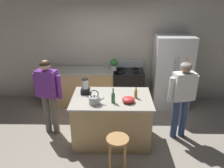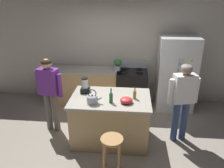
{
  "view_description": "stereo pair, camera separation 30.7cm",
  "coord_description": "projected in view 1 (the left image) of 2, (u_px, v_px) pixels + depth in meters",
  "views": [
    {
      "loc": [
        0.07,
        -3.74,
        2.79
      ],
      "look_at": [
        0.0,
        0.3,
        1.09
      ],
      "focal_mm": 35.51,
      "sensor_mm": 36.0,
      "label": 1
    },
    {
      "loc": [
        0.38,
        -3.72,
        2.79
      ],
      "look_at": [
        0.0,
        0.3,
        1.09
      ],
      "focal_mm": 35.51,
      "sensor_mm": 36.0,
      "label": 2
    }
  ],
  "objects": [
    {
      "name": "person_by_sink_right",
      "position": [
        182.0,
        94.0,
        4.24
      ],
      "size": [
        0.6,
        0.3,
        1.6
      ],
      "color": "#384C7A",
      "rests_on": "ground_plane"
    },
    {
      "name": "ground_plane",
      "position": [
        112.0,
        139.0,
        4.53
      ],
      "size": [
        14.0,
        14.0,
        0.0
      ],
      "primitive_type": "plane",
      "color": "#9E9384"
    },
    {
      "name": "back_wall",
      "position": [
        113.0,
        50.0,
        5.8
      ],
      "size": [
        8.0,
        0.1,
        2.7
      ],
      "primitive_type": "cube",
      "color": "beige",
      "rests_on": "ground_plane"
    },
    {
      "name": "tea_kettle",
      "position": [
        95.0,
        100.0,
        3.91
      ],
      "size": [
        0.28,
        0.2,
        0.27
      ],
      "color": "#B7BABF",
      "rests_on": "kitchen_island"
    },
    {
      "name": "kitchen_island",
      "position": [
        112.0,
        119.0,
        4.35
      ],
      "size": [
        1.5,
        0.99,
        0.94
      ],
      "color": "tan",
      "rests_on": "ground_plane"
    },
    {
      "name": "bar_stool",
      "position": [
        118.0,
        146.0,
        3.52
      ],
      "size": [
        0.36,
        0.36,
        0.67
      ],
      "color": "#B7844C",
      "rests_on": "ground_plane"
    },
    {
      "name": "stove_range",
      "position": [
        128.0,
        87.0,
        5.74
      ],
      "size": [
        0.76,
        0.65,
        1.12
      ],
      "color": "black",
      "rests_on": "ground_plane"
    },
    {
      "name": "blender_appliance",
      "position": [
        85.0,
        87.0,
        4.28
      ],
      "size": [
        0.17,
        0.17,
        0.31
      ],
      "color": "black",
      "rests_on": "kitchen_island"
    },
    {
      "name": "bottle_vinegar",
      "position": [
        136.0,
        94.0,
        4.13
      ],
      "size": [
        0.06,
        0.06,
        0.24
      ],
      "color": "olive",
      "rests_on": "kitchen_island"
    },
    {
      "name": "refrigerator",
      "position": [
        171.0,
        72.0,
        5.53
      ],
      "size": [
        0.9,
        0.73,
        1.82
      ],
      "color": "silver",
      "rests_on": "ground_plane"
    },
    {
      "name": "mixing_bowl",
      "position": [
        128.0,
        100.0,
        3.97
      ],
      "size": [
        0.23,
        0.23,
        0.1
      ],
      "primitive_type": "ellipsoid",
      "color": "red",
      "rests_on": "kitchen_island"
    },
    {
      "name": "person_by_island_left",
      "position": [
        48.0,
        91.0,
        4.38
      ],
      "size": [
        0.59,
        0.31,
        1.59
      ],
      "color": "#66605B",
      "rests_on": "ground_plane"
    },
    {
      "name": "back_counter_run",
      "position": [
        82.0,
        87.0,
        5.79
      ],
      "size": [
        2.0,
        0.64,
        0.94
      ],
      "color": "tan",
      "rests_on": "ground_plane"
    },
    {
      "name": "potted_plant",
      "position": [
        114.0,
        64.0,
        5.53
      ],
      "size": [
        0.2,
        0.2,
        0.3
      ],
      "color": "silver",
      "rests_on": "back_counter_run"
    },
    {
      "name": "bottle_olive_oil",
      "position": [
        113.0,
        98.0,
        3.94
      ],
      "size": [
        0.07,
        0.07,
        0.28
      ],
      "color": "#2D6638",
      "rests_on": "kitchen_island"
    }
  ]
}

